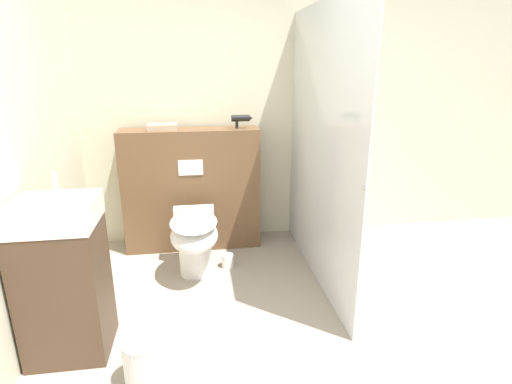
{
  "coord_description": "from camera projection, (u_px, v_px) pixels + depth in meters",
  "views": [
    {
      "loc": [
        -0.43,
        -1.63,
        1.73
      ],
      "look_at": [
        0.02,
        1.37,
        0.76
      ],
      "focal_mm": 28.0,
      "sensor_mm": 36.0,
      "label": 1
    }
  ],
  "objects": [
    {
      "name": "spare_toilet_roll",
      "position": [
        228.0,
        261.0,
        3.55
      ],
      "size": [
        0.1,
        0.1,
        0.12
      ],
      "color": "white",
      "rests_on": "ground_plane"
    },
    {
      "name": "sink_vanity",
      "position": [
        64.0,
        279.0,
        2.4
      ],
      "size": [
        0.47,
        0.42,
        1.14
      ],
      "color": "#473323",
      "rests_on": "ground_plane"
    },
    {
      "name": "partition_panel",
      "position": [
        192.0,
        189.0,
        3.84
      ],
      "size": [
        1.28,
        0.32,
        1.16
      ],
      "color": "brown",
      "rests_on": "ground_plane"
    },
    {
      "name": "hair_drier",
      "position": [
        241.0,
        119.0,
        3.67
      ],
      "size": [
        0.2,
        0.06,
        0.12
      ],
      "color": "black",
      "rests_on": "partition_panel"
    },
    {
      "name": "folded_towel",
      "position": [
        163.0,
        127.0,
        3.61
      ],
      "size": [
        0.26,
        0.2,
        0.05
      ],
      "color": "tan",
      "rests_on": "partition_panel"
    },
    {
      "name": "wall_back",
      "position": [
        240.0,
        115.0,
        3.92
      ],
      "size": [
        8.0,
        0.06,
        2.5
      ],
      "color": "beige",
      "rests_on": "ground_plane"
    },
    {
      "name": "waste_bin",
      "position": [
        144.0,
        363.0,
        2.22
      ],
      "size": [
        0.23,
        0.23,
        0.29
      ],
      "color": "silver",
      "rests_on": "ground_plane"
    },
    {
      "name": "toilet",
      "position": [
        195.0,
        239.0,
        3.33
      ],
      "size": [
        0.39,
        0.65,
        0.53
      ],
      "color": "white",
      "rests_on": "ground_plane"
    },
    {
      "name": "shower_glass",
      "position": [
        320.0,
        149.0,
        3.15
      ],
      "size": [
        0.04,
        1.85,
        2.19
      ],
      "color": "silver",
      "rests_on": "ground_plane"
    }
  ]
}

